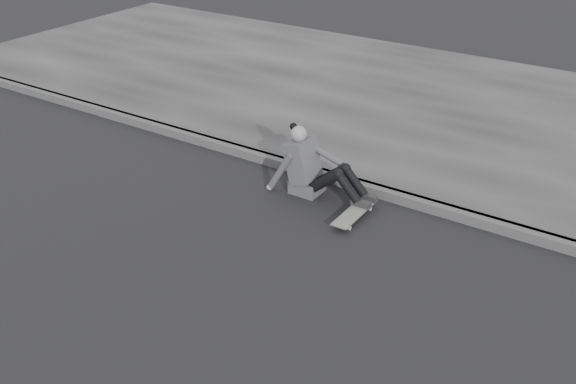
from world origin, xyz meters
name	(u,v)px	position (x,y,z in m)	size (l,w,h in m)	color
skateboard	(354,213)	(-2.46, 1.93, 0.07)	(0.20, 0.78, 0.09)	#9D9D98
seated_woman	(312,167)	(-3.19, 2.17, 0.36)	(1.38, 0.46, 0.88)	#48484A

